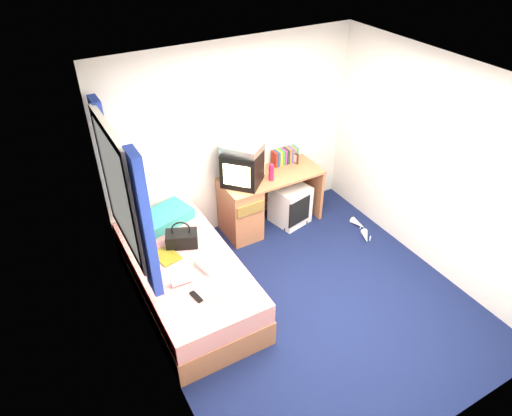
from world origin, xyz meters
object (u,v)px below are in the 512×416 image
pink_water_bottle (271,173)px  magazine (167,256)px  aerosol_can (263,168)px  crt_tv (242,167)px  water_bottle (181,281)px  pillow (165,217)px  storage_cube (290,204)px  vcr (242,148)px  remote_control (196,297)px  picture_frame (295,158)px  white_heels (362,230)px  colour_swatch_fan (219,294)px  bed (187,279)px  towel (213,261)px  desk (252,203)px  handbag (182,238)px

pink_water_bottle → magazine: (-1.55, -0.47, -0.30)m
aerosol_can → magazine: (-1.54, -0.65, -0.28)m
crt_tv → water_bottle: crt_tv is taller
pillow → pink_water_bottle: bearing=-4.5°
storage_cube → vcr: 1.16m
crt_tv → remote_control: crt_tv is taller
storage_cube → magazine: bearing=-177.6°
vcr → crt_tv: bearing=-83.7°
pink_water_bottle → water_bottle: 1.84m
picture_frame → white_heels: (0.50, -0.88, -0.78)m
aerosol_can → storage_cube: bearing=-25.0°
pillow → magazine: bearing=-108.9°
picture_frame → aerosol_can: (-0.50, -0.05, 0.01)m
picture_frame → pink_water_bottle: size_ratio=0.70×
magazine → colour_swatch_fan: size_ratio=1.27×
pillow → pink_water_bottle: (1.35, -0.11, 0.25)m
storage_cube → aerosol_can: bearing=142.5°
bed → aerosol_can: size_ratio=12.46×
storage_cube → towel: 1.75m
remote_control → water_bottle: bearing=90.8°
desk → vcr: size_ratio=2.91×
bed → crt_tv: 1.47m
white_heels → storage_cube: bearing=134.6°
vcr → picture_frame: vcr is taller
crt_tv → colour_swatch_fan: size_ratio=2.68×
pillow → picture_frame: bearing=3.6°
magazine → water_bottle: (-0.01, -0.45, 0.03)m
remote_control → white_heels: size_ratio=0.33×
aerosol_can → white_heels: aerosol_can is taller
crt_tv → storage_cube: bearing=38.8°
pillow → storage_cube: bearing=-2.9°
handbag → colour_swatch_fan: handbag is taller
picture_frame → water_bottle: picture_frame is taller
storage_cube → picture_frame: (0.17, 0.20, 0.56)m
bed → colour_swatch_fan: colour_swatch_fan is taller
towel → storage_cube: bearing=29.6°
desk → white_heels: desk is taller
white_heels → crt_tv: bearing=149.6°
bed → water_bottle: water_bottle is taller
storage_cube → crt_tv: size_ratio=0.90×
handbag → magazine: size_ratio=1.36×
aerosol_can → handbag: 1.45m
aerosol_can → magazine: size_ratio=0.57×
pink_water_bottle → colour_swatch_fan: bearing=-136.8°
crt_tv → aerosol_can: (0.33, 0.06, -0.13)m
vcr → water_bottle: bearing=-86.6°
white_heels → remote_control: bearing=-168.8°
bed → picture_frame: bearing=24.0°
handbag → remote_control: (-0.18, -0.78, -0.08)m
towel → remote_control: bearing=-135.1°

